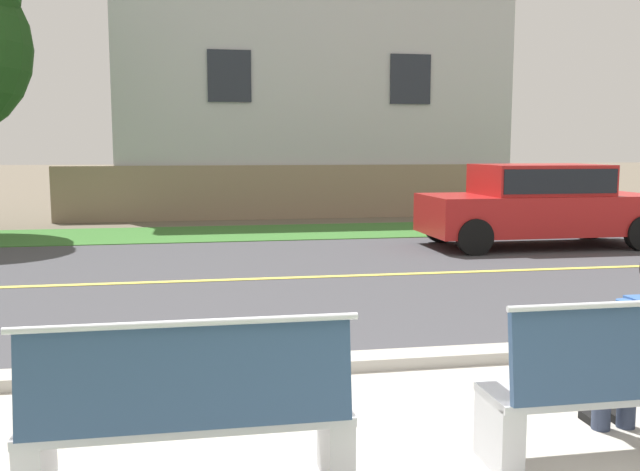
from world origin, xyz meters
name	(u,v)px	position (x,y,z in m)	size (l,w,h in m)	color
ground_plane	(272,262)	(0.00, 8.00, 0.00)	(140.00, 140.00, 0.00)	#665B4C
curb_edge	(346,363)	(0.00, 2.35, 0.06)	(44.00, 0.30, 0.11)	#ADA89E
street_asphalt	(283,278)	(0.00, 6.50, 0.00)	(52.00, 8.00, 0.01)	#424247
road_centre_line	(283,278)	(0.00, 6.50, 0.01)	(48.00, 0.14, 0.01)	#E0CC4C
far_verge_grass	(252,233)	(0.00, 11.94, 0.01)	(48.00, 2.80, 0.02)	#38702D
bench_left	(190,418)	(-1.27, 0.35, 0.45)	(1.71, 0.48, 1.01)	silver
bench_right	(631,388)	(1.27, 0.35, 0.45)	(1.71, 0.48, 1.01)	silver
car_red_far	(539,201)	(5.12, 8.90, 0.85)	(4.30, 1.86, 1.54)	red
garden_wall	(311,192)	(1.81, 14.96, 0.70)	(13.00, 0.36, 1.40)	gray
house_across_street	(303,88)	(2.11, 18.16, 3.66)	(11.44, 6.91, 7.24)	#B7BCC1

